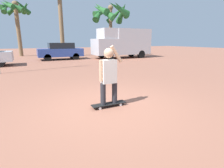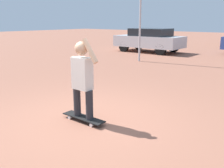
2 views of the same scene
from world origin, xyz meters
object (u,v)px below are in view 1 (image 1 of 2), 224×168
at_px(parked_car_blue, 61,51).
at_px(person_skateboarder, 109,73).
at_px(skateboard, 109,104).
at_px(palm_tree_near_van, 111,12).
at_px(palm_tree_far_left, 15,11).
at_px(camper_van, 122,42).

bearing_deg(parked_car_blue, person_skateboarder, -94.77).
height_order(skateboard, palm_tree_near_van, palm_tree_near_van).
xyz_separation_m(person_skateboarder, parked_car_blue, (1.06, 12.76, -0.12)).
relative_size(parked_car_blue, palm_tree_far_left, 0.67).
relative_size(palm_tree_near_van, palm_tree_far_left, 0.99).
bearing_deg(camper_van, person_skateboarder, -120.87).
distance_m(skateboard, person_skateboarder, 0.84).
distance_m(person_skateboarder, palm_tree_far_left, 19.20).
xyz_separation_m(skateboard, parked_car_blue, (1.06, 12.76, 0.72)).
bearing_deg(parked_car_blue, palm_tree_far_left, 120.01).
relative_size(parked_car_blue, palm_tree_near_van, 0.67).
height_order(palm_tree_near_van, palm_tree_far_left, palm_tree_far_left).
bearing_deg(person_skateboarder, palm_tree_far_left, 97.14).
bearing_deg(palm_tree_near_van, parked_car_blue, -163.34).
relative_size(camper_van, palm_tree_near_van, 0.98).
bearing_deg(camper_van, skateboard, -120.87).
distance_m(parked_car_blue, palm_tree_far_left, 7.91).
distance_m(skateboard, parked_car_blue, 12.82).
relative_size(skateboard, palm_tree_near_van, 0.16).
relative_size(person_skateboarder, palm_tree_far_left, 0.26).
bearing_deg(palm_tree_far_left, skateboard, -82.85).
distance_m(person_skateboarder, palm_tree_near_van, 16.63).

